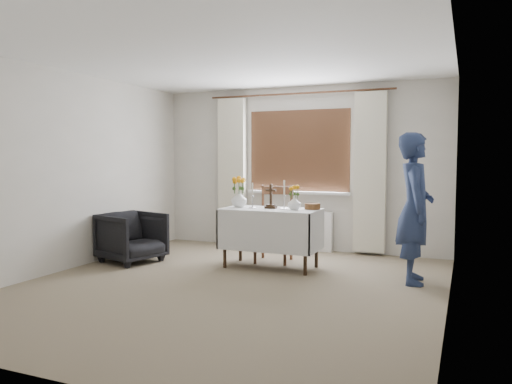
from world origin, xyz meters
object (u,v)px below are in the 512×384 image
wooden_cross (271,196)px  flower_vase_left (239,199)px  person (415,208)px  flower_vase_right (294,203)px  altar_table (271,238)px  wooden_chair (274,224)px  armchair (132,237)px

wooden_cross → flower_vase_left: (-0.45, -0.00, -0.05)m
flower_vase_left → person: bearing=-3.1°
wooden_cross → flower_vase_right: (0.33, -0.04, -0.07)m
altar_table → wooden_cross: wooden_cross is taller
wooden_chair → flower_vase_right: size_ratio=5.96×
armchair → flower_vase_left: flower_vase_left is taller
armchair → flower_vase_left: bearing=-56.5°
altar_table → flower_vase_right: flower_vase_right is taller
altar_table → person: 1.84m
person → wooden_cross: bearing=76.8°
wooden_cross → armchair: bearing=-170.7°
altar_table → wooden_chair: wooden_chair is taller
person → altar_table: bearing=78.0°
armchair → person: 3.68m
person → wooden_cross: (-1.79, 0.13, 0.07)m
altar_table → armchair: bearing=-167.5°
flower_vase_right → armchair: bearing=-169.4°
flower_vase_right → person: bearing=-3.3°
altar_table → armchair: altar_table is taller
wooden_chair → flower_vase_left: 0.60m
armchair → wooden_cross: size_ratio=2.38×
altar_table → person: size_ratio=0.73×
altar_table → wooden_cross: (-0.01, 0.04, 0.54)m
wooden_chair → flower_vase_left: bearing=-146.4°
altar_table → armchair: (-1.86, -0.41, -0.04)m
armchair → wooden_cross: (1.85, 0.45, 0.58)m
wooden_chair → wooden_cross: (0.08, -0.31, 0.40)m
wooden_chair → person: 1.95m
wooden_cross → flower_vase_right: bearing=-11.6°
armchair → flower_vase_left: 1.56m
wooden_cross → flower_vase_left: bearing=176.2°
armchair → flower_vase_right: flower_vase_right is taller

